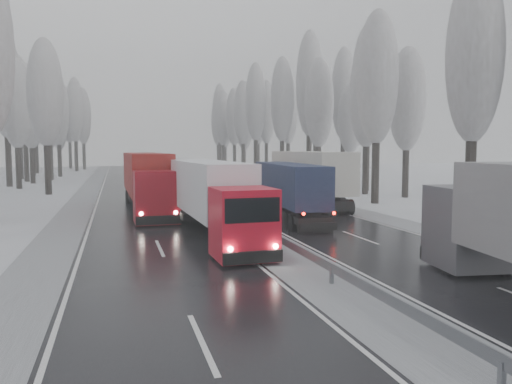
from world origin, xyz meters
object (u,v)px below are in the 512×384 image
truck_red_white (209,192)px  truck_blue_box (285,186)px  truck_red_red (147,178)px  box_truck_distant (177,165)px  truck_cream_box (305,174)px

truck_red_white → truck_blue_box: bearing=40.4°
truck_blue_box → truck_red_red: bearing=154.1°
box_truck_distant → truck_red_red: bearing=-91.1°
truck_cream_box → truck_red_white: 16.36m
truck_cream_box → truck_red_red: 13.20m
truck_blue_box → box_truck_distant: size_ratio=1.82×
truck_cream_box → truck_red_white: (-10.50, -12.55, -0.27)m
truck_blue_box → truck_red_white: (-6.41, -5.85, 0.18)m
box_truck_distant → truck_cream_box: bearing=-78.6°
truck_blue_box → box_truck_distant: (0.36, 65.72, -0.70)m
truck_blue_box → truck_red_white: bearing=-132.4°
truck_red_white → truck_red_red: size_ratio=0.92×
truck_red_white → truck_red_red: (-2.64, 11.29, 0.21)m
truck_red_white → truck_red_red: bearing=101.1°
truck_cream_box → box_truck_distant: (-3.73, 59.03, -1.15)m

